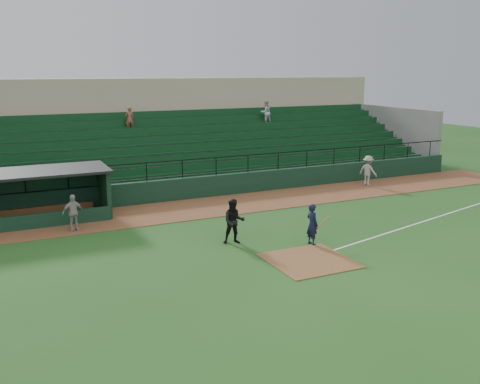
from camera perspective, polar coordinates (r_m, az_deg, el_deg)
name	(u,v)px	position (r m, az deg, el deg)	size (l,w,h in m)	color
ground	(295,253)	(20.94, 5.95, -6.52)	(90.00, 90.00, 0.00)	#204E19
warning_track	(215,206)	(27.76, -2.67, -1.53)	(40.00, 4.00, 0.03)	brown
home_plate_dirt	(309,260)	(20.14, 7.45, -7.32)	(3.00, 3.00, 0.03)	brown
foul_line	(426,221)	(26.66, 19.43, -2.91)	(18.00, 0.09, 0.01)	white
stadium_structure	(165,143)	(35.14, -8.12, 5.23)	(38.00, 13.08, 6.40)	black
dugout	(10,194)	(26.94, -23.55, -0.18)	(8.90, 3.20, 2.42)	black
batter_at_plate	(312,224)	(21.72, 7.79, -3.47)	(1.03, 0.70, 1.71)	black
umpire	(234,221)	(21.66, -0.66, -3.19)	(0.91, 0.71, 1.87)	black
runner	(368,171)	(33.50, 13.61, 2.26)	(1.18, 0.68, 1.83)	#9F9A95
dugout_player_a	(73,213)	(24.45, -17.53, -2.13)	(0.96, 0.40, 1.63)	#ADA8A2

